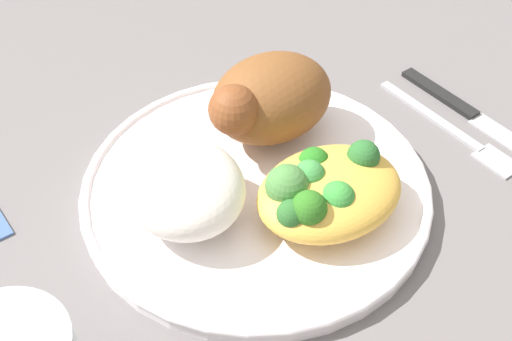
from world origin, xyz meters
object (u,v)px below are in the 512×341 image
Objects in this scene: roasted_chicken at (268,99)px; mac_cheese_with_broccoli at (325,190)px; plate at (256,187)px; fork at (453,130)px; rice_pile at (181,183)px; knife at (474,115)px.

roasted_chicken is 0.09m from mac_cheese_with_broccoli.
fork is (-0.18, 0.03, -0.00)m from plate.
rice_pile is (0.06, -0.00, 0.03)m from plate.
mac_cheese_with_broccoli is at bearing 9.06° from fork.
fork is at bearing 171.75° from plate.
roasted_chicken is 0.75× the size of fork.
roasted_chicken is at bearing -131.52° from plate.
plate is 0.18m from fork.
mac_cheese_with_broccoli is 0.74× the size of fork.
rice_pile is at bearing -5.44° from knife.
rice_pile is 0.48× the size of knife.
roasted_chicken reaches higher than rice_pile.
fork is 0.75× the size of knife.
mac_cheese_with_broccoli reaches higher than knife.
roasted_chicken is 0.16m from fork.
plate reaches higher than knife.
mac_cheese_with_broccoli is at bearing 116.68° from plate.
mac_cheese_with_broccoli is (-0.02, 0.05, 0.03)m from plate.
fork is at bearing 154.78° from roasted_chicken.
knife is at bearing 160.01° from roasted_chicken.
roasted_chicken reaches higher than fork.
rice_pile is (0.09, 0.04, -0.01)m from roasted_chicken.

